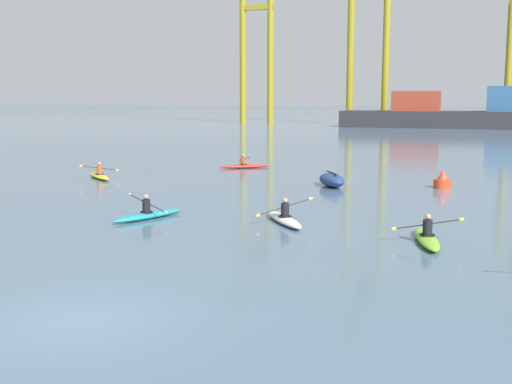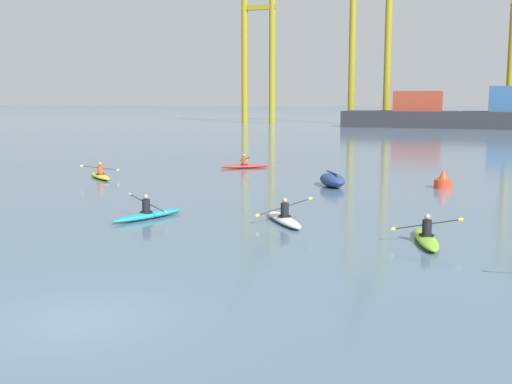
% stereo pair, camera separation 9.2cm
% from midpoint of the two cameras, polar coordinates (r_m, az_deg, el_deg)
% --- Properties ---
extents(ground_plane, '(800.00, 800.00, 0.00)m').
position_cam_midpoint_polar(ground_plane, '(13.91, -15.65, -11.02)').
color(ground_plane, slate).
extents(gantry_crane_west, '(6.64, 18.75, 33.93)m').
position_cam_midpoint_polar(gantry_crane_west, '(120.46, -0.06, 14.30)').
color(gantry_crane_west, olive).
rests_on(gantry_crane_west, ground).
extents(gantry_crane_west_mid, '(7.43, 17.73, 36.76)m').
position_cam_midpoint_polar(gantry_crane_west_mid, '(116.17, 10.04, 15.58)').
color(gantry_crane_west_mid, olive).
rests_on(gantry_crane_west_mid, ground).
extents(capsized_dinghy, '(2.25, 2.80, 0.76)m').
position_cam_midpoint_polar(capsized_dinghy, '(33.39, 6.73, 1.08)').
color(capsized_dinghy, navy).
rests_on(capsized_dinghy, ground).
extents(channel_buoy, '(0.90, 0.90, 1.00)m').
position_cam_midpoint_polar(channel_buoy, '(33.98, 16.30, 0.94)').
color(channel_buoy, red).
rests_on(channel_buoy, ground).
extents(kayak_teal, '(2.12, 3.40, 0.95)m').
position_cam_midpoint_polar(kayak_teal, '(24.65, -9.74, -1.98)').
color(kayak_teal, teal).
rests_on(kayak_teal, ground).
extents(kayak_red, '(3.11, 2.48, 0.95)m').
position_cam_midpoint_polar(kayak_red, '(42.03, -1.10, 2.38)').
color(kayak_red, red).
rests_on(kayak_red, ground).
extents(kayak_yellow, '(2.93, 2.72, 0.95)m').
position_cam_midpoint_polar(kayak_yellow, '(37.66, -13.93, 1.44)').
color(kayak_yellow, yellow).
rests_on(kayak_yellow, ground).
extents(kayak_white, '(2.48, 3.11, 0.95)m').
position_cam_midpoint_polar(kayak_white, '(23.48, 2.43, -2.38)').
color(kayak_white, silver).
rests_on(kayak_white, ground).
extents(kayak_lime, '(2.22, 3.45, 0.95)m').
position_cam_midpoint_polar(kayak_lime, '(20.97, 14.93, -3.96)').
color(kayak_lime, '#7ABC2D').
rests_on(kayak_lime, ground).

